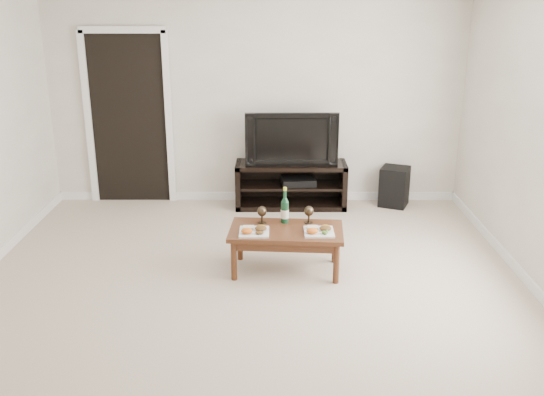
{
  "coord_description": "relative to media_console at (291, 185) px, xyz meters",
  "views": [
    {
      "loc": [
        0.21,
        -4.55,
        2.49
      ],
      "look_at": [
        0.2,
        0.74,
        0.7
      ],
      "focal_mm": 40.0,
      "sensor_mm": 36.0,
      "label": 1
    }
  ],
  "objects": [
    {
      "name": "back_wall",
      "position": [
        -0.42,
        0.27,
        1.02
      ],
      "size": [
        5.0,
        0.04,
        2.6
      ],
      "primitive_type": "cube",
      "color": "silver",
      "rests_on": "ground"
    },
    {
      "name": "floor",
      "position": [
        -0.42,
        -2.5,
        -0.28
      ],
      "size": [
        5.5,
        5.5,
        0.0
      ],
      "primitive_type": "plane",
      "color": "#B8A994",
      "rests_on": "ground"
    },
    {
      "name": "goblet_left",
      "position": [
        -0.32,
        -1.67,
        0.23
      ],
      "size": [
        0.09,
        0.09,
        0.17
      ],
      "primitive_type": null,
      "color": "#382D1E",
      "rests_on": "coffee_table"
    },
    {
      "name": "subwoofer",
      "position": [
        1.27,
        0.04,
        -0.03
      ],
      "size": [
        0.42,
        0.42,
        0.48
      ],
      "primitive_type": "cube",
      "rotation": [
        0.0,
        0.0,
        -0.4
      ],
      "color": "black",
      "rests_on": "ground"
    },
    {
      "name": "coffee_table",
      "position": [
        -0.09,
        -1.83,
        -0.07
      ],
      "size": [
        1.08,
        0.64,
        0.42
      ],
      "primitive_type": "cube",
      "rotation": [
        0.0,
        0.0,
        -0.07
      ],
      "color": "#512B16",
      "rests_on": "ground"
    },
    {
      "name": "wine_bottle",
      "position": [
        -0.11,
        -1.65,
        0.32
      ],
      "size": [
        0.07,
        0.07,
        0.35
      ],
      "primitive_type": "cylinder",
      "color": "#0F371E",
      "rests_on": "coffee_table"
    },
    {
      "name": "plate_right",
      "position": [
        0.2,
        -1.92,
        0.18
      ],
      "size": [
        0.27,
        0.27,
        0.07
      ],
      "primitive_type": "cube",
      "color": "white",
      "rests_on": "coffee_table"
    },
    {
      "name": "television",
      "position": [
        0.0,
        0.0,
        0.59
      ],
      "size": [
        1.1,
        0.16,
        0.63
      ],
      "primitive_type": "imported",
      "rotation": [
        0.0,
        0.0,
        0.02
      ],
      "color": "black",
      "rests_on": "media_console"
    },
    {
      "name": "av_receiver",
      "position": [
        0.09,
        -0.01,
        0.05
      ],
      "size": [
        0.43,
        0.34,
        0.08
      ],
      "primitive_type": "cube",
      "rotation": [
        0.0,
        0.0,
        0.1
      ],
      "color": "black",
      "rests_on": "media_console"
    },
    {
      "name": "goblet_right",
      "position": [
        0.12,
        -1.67,
        0.23
      ],
      "size": [
        0.09,
        0.09,
        0.17
      ],
      "primitive_type": null,
      "color": "#382D1E",
      "rests_on": "coffee_table"
    },
    {
      "name": "media_console",
      "position": [
        0.0,
        0.0,
        0.0
      ],
      "size": [
        1.34,
        0.45,
        0.55
      ],
      "primitive_type": "cube",
      "color": "black",
      "rests_on": "ground"
    },
    {
      "name": "doorway",
      "position": [
        -1.97,
        0.24,
        0.75
      ],
      "size": [
        0.9,
        0.02,
        2.05
      ],
      "primitive_type": "cube",
      "color": "black",
      "rests_on": "ground"
    },
    {
      "name": "plate_left",
      "position": [
        -0.39,
        -1.92,
        0.18
      ],
      "size": [
        0.27,
        0.27,
        0.07
      ],
      "primitive_type": "cube",
      "color": "white",
      "rests_on": "coffee_table"
    }
  ]
}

